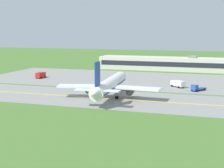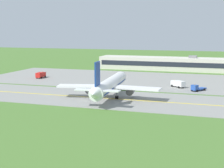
{
  "view_description": "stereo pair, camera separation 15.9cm",
  "coord_description": "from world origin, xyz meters",
  "views": [
    {
      "loc": [
        39.75,
        -97.86,
        21.18
      ],
      "look_at": [
        6.71,
        3.96,
        4.0
      ],
      "focal_mm": 54.7,
      "sensor_mm": 36.0,
      "label": 1
    },
    {
      "loc": [
        39.9,
        -97.81,
        21.18
      ],
      "look_at": [
        6.71,
        3.96,
        4.0
      ],
      "focal_mm": 54.7,
      "sensor_mm": 36.0,
      "label": 2
    }
  ],
  "objects": [
    {
      "name": "taxiway_strip",
      "position": [
        0.0,
        0.0,
        0.05
      ],
      "size": [
        240.0,
        28.0,
        0.1
      ],
      "primitive_type": "cube",
      "color": "gray",
      "rests_on": "ground"
    },
    {
      "name": "service_truck_baggage",
      "position": [
        31.83,
        21.38,
        1.18
      ],
      "size": [
        5.2,
        6.49,
        2.59
      ],
      "color": "#264CA5",
      "rests_on": "ground"
    },
    {
      "name": "taxiway_centreline",
      "position": [
        0.0,
        0.0,
        0.11
      ],
      "size": [
        220.0,
        0.6,
        0.01
      ],
      "primitive_type": "cube",
      "color": "yellow",
      "rests_on": "taxiway_strip"
    },
    {
      "name": "apron_pad",
      "position": [
        10.0,
        42.0,
        0.05
      ],
      "size": [
        140.0,
        52.0,
        0.1
      ],
      "primitive_type": "cube",
      "color": "gray",
      "rests_on": "ground"
    },
    {
      "name": "service_truck_pushback",
      "position": [
        -35.73,
        33.29,
        1.53
      ],
      "size": [
        2.51,
        6.07,
        2.6
      ],
      "color": "red",
      "rests_on": "ground"
    },
    {
      "name": "ground_plane",
      "position": [
        0.0,
        0.0,
        0.0
      ],
      "size": [
        500.0,
        500.0,
        0.0
      ],
      "primitive_type": "plane",
      "color": "#47702D"
    },
    {
      "name": "service_truck_catering",
      "position": [
        24.65,
        27.27,
        1.53
      ],
      "size": [
        5.85,
        5.52,
        2.6
      ],
      "color": "silver",
      "rests_on": "ground"
    },
    {
      "name": "airplane_lead",
      "position": [
        6.75,
        1.47,
        4.13
      ],
      "size": [
        32.38,
        39.66,
        12.7
      ],
      "color": "white",
      "rests_on": "ground"
    },
    {
      "name": "terminal_building",
      "position": [
        11.3,
        80.96,
        3.36
      ],
      "size": [
        69.72,
        13.0,
        7.9
      ],
      "color": "beige",
      "rests_on": "ground"
    }
  ]
}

